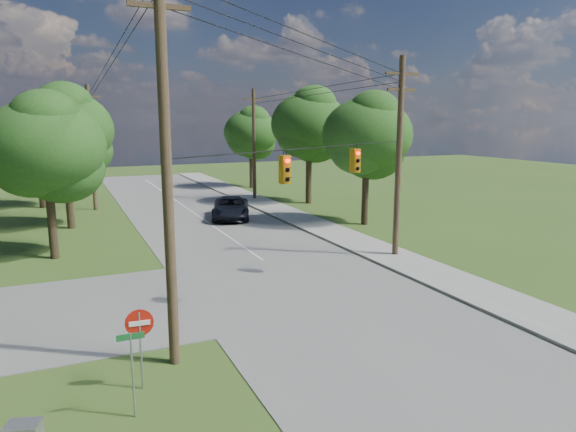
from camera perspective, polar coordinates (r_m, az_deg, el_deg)
name	(u,v)px	position (r m, az deg, el deg)	size (l,w,h in m)	color
ground	(315,342)	(17.66, 3.05, -13.76)	(140.00, 140.00, 0.00)	#3B581D
main_road	(304,289)	(22.66, 1.84, -8.09)	(10.00, 100.00, 0.03)	gray
sidewalk_east	(428,270)	(26.13, 15.27, -5.80)	(2.60, 100.00, 0.12)	#ACAAA1
pole_sw	(166,158)	(15.00, -13.39, 6.28)	(2.00, 0.32, 12.00)	brown
pole_ne	(399,155)	(27.66, 12.22, 6.64)	(2.00, 0.32, 10.50)	brown
pole_north_e	(254,144)	(47.24, -3.79, 8.02)	(2.00, 0.32, 10.00)	brown
pole_north_w	(91,147)	(44.43, -21.01, 7.18)	(2.00, 0.32, 10.00)	brown
power_lines	(242,83)	(27.39, -5.17, 14.51)	(13.93, 29.62, 4.93)	black
traffic_signals	(323,164)	(21.27, 3.95, 5.78)	(4.91, 3.27, 1.05)	#C67F0B
tree_w_near	(45,147)	(29.35, -25.35, 6.97)	(6.00, 6.00, 8.40)	#433421
tree_w_mid	(64,131)	(37.32, -23.65, 8.69)	(6.40, 6.40, 9.22)	#433421
tree_w_far	(36,132)	(47.35, -26.19, 8.33)	(6.00, 6.00, 8.73)	#433421
tree_e_near	(367,135)	(35.97, 8.75, 8.89)	(6.20, 6.20, 8.81)	#433421
tree_e_mid	(309,124)	(44.93, 2.36, 10.17)	(6.60, 6.60, 9.64)	#433421
tree_e_far	(251,133)	(55.62, -4.13, 9.23)	(5.80, 5.80, 8.32)	#433421
car_main_north	(231,208)	(38.44, -6.37, 0.91)	(2.63, 5.70, 1.58)	black
do_not_enter_sign	(140,331)	(14.73, -16.14, -12.19)	(0.77, 0.11, 2.30)	#929497
street_name_sign	(132,363)	(13.58, -16.95, -15.33)	(0.67, 0.05, 2.22)	#929497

